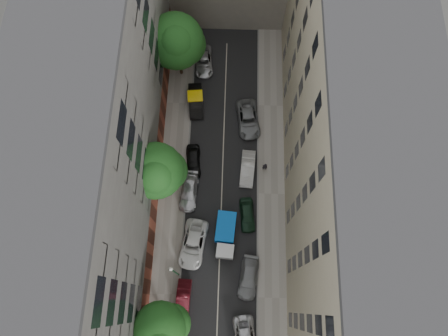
{
  "coord_description": "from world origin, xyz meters",
  "views": [
    {
      "loc": [
        0.63,
        -12.07,
        42.87
      ],
      "look_at": [
        0.22,
        0.81,
        6.0
      ],
      "focal_mm": 32.0,
      "sensor_mm": 36.0,
      "label": 1
    }
  ],
  "objects_px": {
    "car_left_6": "(204,61)",
    "car_right_3": "(248,169)",
    "pedestrian": "(265,167)",
    "tarp_truck": "(226,235)",
    "lamp_post": "(174,271)",
    "tree_mid": "(157,172)",
    "car_right_4": "(248,119)",
    "car_left_2": "(193,244)",
    "car_left_3": "(189,192)",
    "car_right_2": "(247,215)",
    "car_right_1": "(249,278)",
    "tree_far": "(177,43)",
    "car_left_1": "(183,299)",
    "car_left_5": "(196,101)",
    "tree_near": "(161,330)",
    "car_left_4": "(193,161)"
  },
  "relations": [
    {
      "from": "tarp_truck",
      "to": "car_left_2",
      "type": "relative_size",
      "value": 0.92
    },
    {
      "from": "car_left_2",
      "to": "tree_far",
      "type": "xyz_separation_m",
      "value": [
        -2.6,
        21.01,
        5.41
      ]
    },
    {
      "from": "car_right_1",
      "to": "tree_far",
      "type": "relative_size",
      "value": 0.48
    },
    {
      "from": "lamp_post",
      "to": "car_right_4",
      "type": "bearing_deg",
      "value": 68.55
    },
    {
      "from": "car_left_3",
      "to": "tree_near",
      "type": "height_order",
      "value": "tree_near"
    },
    {
      "from": "car_right_1",
      "to": "pedestrian",
      "type": "bearing_deg",
      "value": 89.29
    },
    {
      "from": "tarp_truck",
      "to": "car_left_2",
      "type": "distance_m",
      "value": 3.55
    },
    {
      "from": "car_left_6",
      "to": "tree_mid",
      "type": "bearing_deg",
      "value": -107.6
    },
    {
      "from": "car_left_3",
      "to": "car_right_3",
      "type": "xyz_separation_m",
      "value": [
        6.4,
        2.88,
        0.04
      ]
    },
    {
      "from": "car_right_3",
      "to": "car_right_4",
      "type": "distance_m",
      "value": 6.11
    },
    {
      "from": "tree_far",
      "to": "pedestrian",
      "type": "bearing_deg",
      "value": -50.4
    },
    {
      "from": "car_left_4",
      "to": "tree_mid",
      "type": "bearing_deg",
      "value": -136.92
    },
    {
      "from": "car_left_5",
      "to": "car_right_1",
      "type": "bearing_deg",
      "value": -77.8
    },
    {
      "from": "tarp_truck",
      "to": "tree_mid",
      "type": "bearing_deg",
      "value": 148.88
    },
    {
      "from": "lamp_post",
      "to": "tree_mid",
      "type": "bearing_deg",
      "value": 102.94
    },
    {
      "from": "car_left_1",
      "to": "lamp_post",
      "type": "bearing_deg",
      "value": 109.01
    },
    {
      "from": "car_right_1",
      "to": "car_right_4",
      "type": "xyz_separation_m",
      "value": [
        -0.26,
        17.96,
        0.07
      ]
    },
    {
      "from": "car_left_6",
      "to": "car_right_2",
      "type": "height_order",
      "value": "car_right_2"
    },
    {
      "from": "car_left_6",
      "to": "pedestrian",
      "type": "bearing_deg",
      "value": -66.86
    },
    {
      "from": "car_left_2",
      "to": "car_left_6",
      "type": "xyz_separation_m",
      "value": [
        0.0,
        22.51,
        -0.09
      ]
    },
    {
      "from": "tree_far",
      "to": "car_left_1",
      "type": "bearing_deg",
      "value": -85.9
    },
    {
      "from": "car_left_2",
      "to": "lamp_post",
      "type": "height_order",
      "value": "lamp_post"
    },
    {
      "from": "tarp_truck",
      "to": "car_left_2",
      "type": "xyz_separation_m",
      "value": [
        -3.36,
        -1.03,
        -0.47
      ]
    },
    {
      "from": "car_left_2",
      "to": "car_right_3",
      "type": "relative_size",
      "value": 1.24
    },
    {
      "from": "car_left_4",
      "to": "car_right_1",
      "type": "relative_size",
      "value": 0.89
    },
    {
      "from": "car_right_1",
      "to": "tree_mid",
      "type": "relative_size",
      "value": 0.5
    },
    {
      "from": "car_left_6",
      "to": "car_right_4",
      "type": "relative_size",
      "value": 0.9
    },
    {
      "from": "tarp_truck",
      "to": "car_left_6",
      "type": "height_order",
      "value": "tarp_truck"
    },
    {
      "from": "tarp_truck",
      "to": "car_left_6",
      "type": "xyz_separation_m",
      "value": [
        -3.36,
        21.48,
        -0.57
      ]
    },
    {
      "from": "car_left_6",
      "to": "lamp_post",
      "type": "height_order",
      "value": "lamp_post"
    },
    {
      "from": "car_right_1",
      "to": "car_right_3",
      "type": "distance_m",
      "value": 11.85
    },
    {
      "from": "car_left_5",
      "to": "tree_mid",
      "type": "bearing_deg",
      "value": -110.38
    },
    {
      "from": "car_left_6",
      "to": "tree_far",
      "type": "relative_size",
      "value": 0.5
    },
    {
      "from": "car_left_3",
      "to": "car_right_2",
      "type": "distance_m",
      "value": 6.87
    },
    {
      "from": "car_right_3",
      "to": "tree_near",
      "type": "distance_m",
      "value": 18.99
    },
    {
      "from": "car_left_2",
      "to": "lamp_post",
      "type": "relative_size",
      "value": 0.82
    },
    {
      "from": "tarp_truck",
      "to": "car_left_6",
      "type": "bearing_deg",
      "value": 103.96
    },
    {
      "from": "car_left_1",
      "to": "car_left_5",
      "type": "bearing_deg",
      "value": 92.46
    },
    {
      "from": "car_left_6",
      "to": "car_right_3",
      "type": "xyz_separation_m",
      "value": [
        5.6,
        -13.92,
        0.06
      ]
    },
    {
      "from": "car_left_6",
      "to": "car_left_1",
      "type": "bearing_deg",
      "value": -97.0
    },
    {
      "from": "car_right_2",
      "to": "car_right_3",
      "type": "xyz_separation_m",
      "value": [
        -0.04,
        5.28,
        0.05
      ]
    },
    {
      "from": "car_left_1",
      "to": "pedestrian",
      "type": "relative_size",
      "value": 2.47
    },
    {
      "from": "car_right_1",
      "to": "pedestrian",
      "type": "height_order",
      "value": "pedestrian"
    },
    {
      "from": "car_left_3",
      "to": "car_right_3",
      "type": "relative_size",
      "value": 1.06
    },
    {
      "from": "car_right_1",
      "to": "car_right_2",
      "type": "bearing_deg",
      "value": 99.09
    },
    {
      "from": "tree_mid",
      "to": "car_right_4",
      "type": "bearing_deg",
      "value": 43.55
    },
    {
      "from": "car_left_1",
      "to": "tree_mid",
      "type": "distance_m",
      "value": 13.06
    },
    {
      "from": "car_right_2",
      "to": "tree_mid",
      "type": "height_order",
      "value": "tree_mid"
    },
    {
      "from": "car_left_6",
      "to": "tree_near",
      "type": "xyz_separation_m",
      "value": [
        -2.08,
        -30.74,
        4.38
      ]
    },
    {
      "from": "tree_far",
      "to": "car_right_2",
      "type": "bearing_deg",
      "value": -65.06
    }
  ]
}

